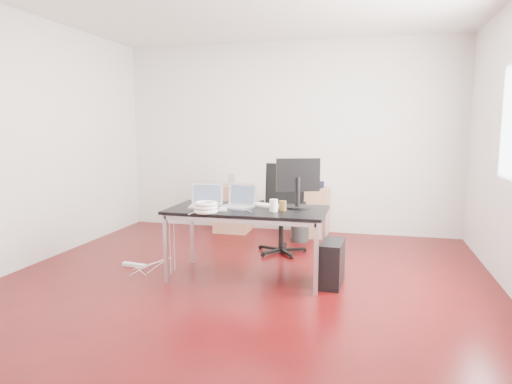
% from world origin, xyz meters
% --- Properties ---
extents(room_shell, '(5.00, 5.00, 5.00)m').
position_xyz_m(room_shell, '(0.04, 0.00, 1.40)').
color(room_shell, '#3E0708').
rests_on(room_shell, ground).
extents(desk, '(1.60, 0.80, 0.73)m').
position_xyz_m(desk, '(0.00, 0.18, 0.68)').
color(desk, black).
rests_on(desk, ground).
extents(office_chair, '(0.49, 0.50, 1.08)m').
position_xyz_m(office_chair, '(0.16, 1.29, 0.61)').
color(office_chair, black).
rests_on(office_chair, ground).
extents(filing_cabinet_left, '(0.50, 0.50, 0.70)m').
position_xyz_m(filing_cabinet_left, '(-0.77, 2.23, 0.35)').
color(filing_cabinet_left, '#B17658').
rests_on(filing_cabinet_left, ground).
extents(filing_cabinet_right, '(0.50, 0.50, 0.70)m').
position_xyz_m(filing_cabinet_right, '(0.40, 2.23, 0.35)').
color(filing_cabinet_right, '#B17658').
rests_on(filing_cabinet_right, ground).
extents(pc_tower, '(0.23, 0.46, 0.44)m').
position_xyz_m(pc_tower, '(0.87, 0.16, 0.22)').
color(pc_tower, black).
rests_on(pc_tower, ground).
extents(wastebasket, '(0.31, 0.31, 0.28)m').
position_xyz_m(wastebasket, '(0.30, 1.83, 0.14)').
color(wastebasket, black).
rests_on(wastebasket, ground).
extents(power_strip, '(0.31, 0.10, 0.04)m').
position_xyz_m(power_strip, '(-1.34, 0.23, 0.02)').
color(power_strip, white).
rests_on(power_strip, ground).
extents(laptop_left, '(0.37, 0.32, 0.23)m').
position_xyz_m(laptop_left, '(-0.45, 0.19, 0.79)').
color(laptop_left, silver).
rests_on(laptop_left, desk).
extents(laptop_right, '(0.39, 0.34, 0.23)m').
position_xyz_m(laptop_right, '(-0.11, 0.23, 0.79)').
color(laptop_right, silver).
rests_on(laptop_right, desk).
extents(monitor, '(0.44, 0.26, 0.51)m').
position_xyz_m(monitor, '(0.49, 0.35, 1.01)').
color(monitor, black).
rests_on(monitor, desk).
extents(keyboard, '(0.46, 0.26, 0.02)m').
position_xyz_m(keyboard, '(0.15, 0.36, 0.74)').
color(keyboard, white).
rests_on(keyboard, desk).
extents(cup_white, '(0.08, 0.08, 0.12)m').
position_xyz_m(cup_white, '(0.30, 0.08, 0.79)').
color(cup_white, white).
rests_on(cup_white, desk).
extents(cup_brown, '(0.10, 0.10, 0.10)m').
position_xyz_m(cup_brown, '(0.37, 0.14, 0.78)').
color(cup_brown, brown).
rests_on(cup_brown, desk).
extents(cable_coil, '(0.24, 0.24, 0.11)m').
position_xyz_m(cable_coil, '(-0.33, -0.14, 0.78)').
color(cable_coil, white).
rests_on(cable_coil, desk).
extents(power_adapter, '(0.08, 0.08, 0.03)m').
position_xyz_m(power_adapter, '(-0.21, -0.00, 0.74)').
color(power_adapter, white).
rests_on(power_adapter, desk).
extents(speaker, '(0.10, 0.09, 0.18)m').
position_xyz_m(speaker, '(-0.77, 2.15, 0.79)').
color(speaker, '#9E9E9E').
rests_on(speaker, filing_cabinet_left).
extents(navy_garment, '(0.35, 0.31, 0.09)m').
position_xyz_m(navy_garment, '(0.40, 2.19, 0.74)').
color(navy_garment, black).
rests_on(navy_garment, filing_cabinet_right).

